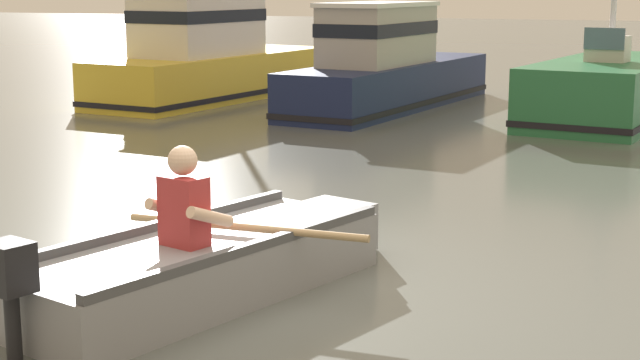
% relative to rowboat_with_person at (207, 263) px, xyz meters
% --- Properties ---
extents(ground_plane, '(120.00, 120.00, 0.00)m').
position_rel_rowboat_with_person_xyz_m(ground_plane, '(0.35, 0.20, -0.25)').
color(ground_plane, slate).
extents(rowboat_with_person, '(2.21, 3.67, 1.19)m').
position_rel_rowboat_with_person_xyz_m(rowboat_with_person, '(0.00, 0.00, 0.00)').
color(rowboat_with_person, gray).
rests_on(rowboat_with_person, ground).
extents(moored_boat_yellow, '(2.77, 6.63, 4.23)m').
position_rel_rowboat_with_person_xyz_m(moored_boat_yellow, '(-6.09, 11.51, 0.59)').
color(moored_boat_yellow, gold).
rests_on(moored_boat_yellow, ground).
extents(moored_boat_navy, '(2.41, 6.55, 2.01)m').
position_rel_rowboat_with_person_xyz_m(moored_boat_navy, '(-2.25, 11.39, 0.49)').
color(moored_boat_navy, '#19234C').
rests_on(moored_boat_navy, ground).
extents(moored_boat_green, '(2.69, 5.37, 4.04)m').
position_rel_rowboat_with_person_xyz_m(moored_boat_green, '(1.88, 11.28, 0.26)').
color(moored_boat_green, '#287042').
rests_on(moored_boat_green, ground).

